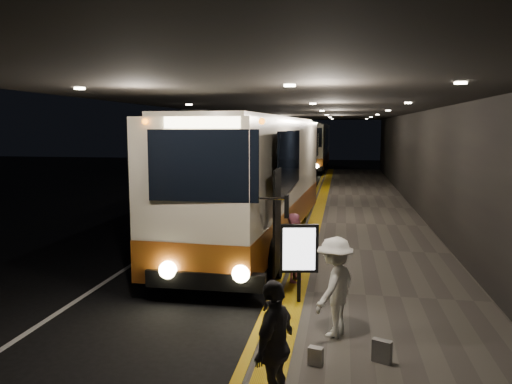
% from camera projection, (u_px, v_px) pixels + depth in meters
% --- Properties ---
extents(ground, '(90.00, 90.00, 0.00)m').
position_uv_depth(ground, '(208.00, 256.00, 14.61)').
color(ground, black).
extents(lane_line_white, '(0.12, 50.00, 0.01)m').
position_uv_depth(lane_line_white, '(197.00, 222.00, 19.80)').
color(lane_line_white, silver).
rests_on(lane_line_white, ground).
extents(kerb_stripe_yellow, '(0.18, 50.00, 0.01)m').
position_uv_depth(kerb_stripe_yellow, '(302.00, 226.00, 19.10)').
color(kerb_stripe_yellow, gold).
rests_on(kerb_stripe_yellow, ground).
extents(sidewalk, '(4.50, 50.00, 0.15)m').
position_uv_depth(sidewalk, '(366.00, 226.00, 18.68)').
color(sidewalk, '#514C44').
rests_on(sidewalk, ground).
extents(tactile_strip, '(0.50, 50.00, 0.01)m').
position_uv_depth(tactile_strip, '(315.00, 222.00, 18.99)').
color(tactile_strip, gold).
rests_on(tactile_strip, sidewalk).
extents(terminal_wall, '(0.10, 50.00, 6.00)m').
position_uv_depth(terminal_wall, '(432.00, 148.00, 17.92)').
color(terminal_wall, black).
rests_on(terminal_wall, ground).
extents(support_columns, '(0.80, 24.80, 4.40)m').
position_uv_depth(support_columns, '(197.00, 169.00, 18.49)').
color(support_columns, black).
rests_on(support_columns, ground).
extents(canopy, '(9.00, 50.00, 0.40)m').
position_uv_depth(canopy, '(307.00, 104.00, 18.48)').
color(canopy, black).
rests_on(canopy, support_columns).
extents(coach_main, '(3.29, 12.81, 3.96)m').
position_uv_depth(coach_main, '(256.00, 184.00, 16.27)').
color(coach_main, beige).
rests_on(coach_main, ground).
extents(coach_second, '(3.03, 11.73, 3.65)m').
position_uv_depth(coach_second, '(293.00, 161.00, 30.08)').
color(coach_second, beige).
rests_on(coach_second, ground).
extents(coach_third, '(2.75, 12.66, 3.97)m').
position_uv_depth(coach_third, '(312.00, 148.00, 44.52)').
color(coach_third, beige).
rests_on(coach_third, ground).
extents(passenger_boarding, '(0.51, 0.66, 1.62)m').
position_uv_depth(passenger_boarding, '(296.00, 248.00, 11.60)').
color(passenger_boarding, '#CB5E81').
rests_on(passenger_boarding, sidewalk).
extents(passenger_waiting_white, '(0.93, 1.23, 1.73)m').
position_uv_depth(passenger_waiting_white, '(335.00, 287.00, 8.58)').
color(passenger_waiting_white, white).
rests_on(passenger_waiting_white, sidewalk).
extents(passenger_waiting_grey, '(0.77, 1.10, 1.71)m').
position_uv_depth(passenger_waiting_grey, '(274.00, 346.00, 6.29)').
color(passenger_waiting_grey, '#4B494E').
rests_on(passenger_waiting_grey, sidewalk).
extents(bag_polka, '(0.32, 0.23, 0.36)m').
position_uv_depth(bag_polka, '(382.00, 351.00, 7.65)').
color(bag_polka, black).
rests_on(bag_polka, sidewalk).
extents(bag_plain, '(0.25, 0.18, 0.28)m').
position_uv_depth(bag_plain, '(316.00, 356.00, 7.57)').
color(bag_plain, '#B5B0AA').
rests_on(bag_plain, sidewalk).
extents(info_sign, '(0.78, 0.25, 1.64)m').
position_uv_depth(info_sign, '(299.00, 250.00, 10.17)').
color(info_sign, black).
rests_on(info_sign, sidewalk).
extents(stanchion_post, '(0.05, 0.05, 1.00)m').
position_uv_depth(stanchion_post, '(294.00, 259.00, 11.80)').
color(stanchion_post, black).
rests_on(stanchion_post, sidewalk).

